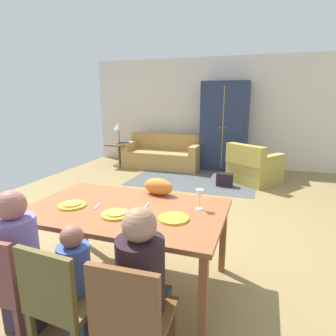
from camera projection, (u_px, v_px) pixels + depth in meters
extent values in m
cube|color=olive|center=(183.00, 209.00, 4.58)|extent=(6.79, 6.43, 0.02)
cube|color=beige|center=(219.00, 113.00, 7.26)|extent=(6.79, 0.10, 2.70)
cube|color=#965430|center=(126.00, 210.00, 2.59)|extent=(1.76, 1.08, 0.04)
cube|color=#965430|center=(17.00, 259.00, 2.49)|extent=(0.06, 0.06, 0.72)
cube|color=#965430|center=(203.00, 301.00, 1.98)|extent=(0.06, 0.06, 0.72)
cube|color=#965430|center=(83.00, 217.00, 3.38)|extent=(0.06, 0.06, 0.72)
cube|color=#965430|center=(223.00, 238.00, 2.86)|extent=(0.06, 0.06, 0.72)
cylinder|color=yellow|center=(72.00, 205.00, 2.62)|extent=(0.25, 0.25, 0.02)
cylinder|color=gold|center=(72.00, 204.00, 2.62)|extent=(0.17, 0.17, 0.01)
cylinder|color=yellow|center=(116.00, 214.00, 2.41)|extent=(0.25, 0.25, 0.02)
cylinder|color=gold|center=(116.00, 213.00, 2.41)|extent=(0.17, 0.17, 0.01)
cylinder|color=yellow|center=(174.00, 218.00, 2.34)|extent=(0.25, 0.25, 0.02)
cylinder|color=silver|center=(199.00, 209.00, 2.55)|extent=(0.06, 0.06, 0.01)
cylinder|color=silver|center=(199.00, 204.00, 2.54)|extent=(0.01, 0.01, 0.09)
cone|color=silver|center=(199.00, 194.00, 2.52)|extent=(0.07, 0.07, 0.09)
cube|color=silver|center=(97.00, 206.00, 2.62)|extent=(0.05, 0.15, 0.01)
cube|color=silver|center=(146.00, 206.00, 2.62)|extent=(0.04, 0.17, 0.01)
cube|color=brown|center=(14.00, 283.00, 2.06)|extent=(0.45, 0.45, 0.04)
cube|color=brown|center=(55.00, 298.00, 2.23)|extent=(0.04, 0.04, 0.41)
cube|color=brown|center=(16.00, 290.00, 2.32)|extent=(0.04, 0.04, 0.41)
cube|color=brown|center=(20.00, 334.00, 1.89)|extent=(0.04, 0.04, 0.41)
cube|color=#362F43|center=(32.00, 295.00, 2.23)|extent=(0.28, 0.36, 0.45)
cylinder|color=#806BBA|center=(17.00, 248.00, 2.05)|extent=(0.30, 0.30, 0.46)
sphere|color=#A86758|center=(11.00, 205.00, 1.97)|extent=(0.21, 0.21, 0.21)
cube|color=brown|center=(71.00, 298.00, 1.90)|extent=(0.45, 0.45, 0.04)
cube|color=brown|center=(45.00, 285.00, 1.68)|extent=(0.42, 0.07, 0.42)
cube|color=brown|center=(111.00, 316.00, 2.05)|extent=(0.04, 0.04, 0.41)
cube|color=brown|center=(71.00, 302.00, 2.19)|extent=(0.04, 0.04, 0.41)
cube|color=#3A4346|center=(84.00, 312.00, 2.06)|extent=(0.20, 0.26, 0.45)
cylinder|color=#3D5BB3|center=(74.00, 268.00, 1.92)|extent=(0.22, 0.22, 0.33)
sphere|color=#A36456|center=(72.00, 237.00, 1.86)|extent=(0.15, 0.15, 0.15)
cube|color=brown|center=(137.00, 315.00, 1.75)|extent=(0.44, 0.44, 0.04)
cube|color=brown|center=(123.00, 304.00, 1.52)|extent=(0.42, 0.06, 0.42)
cube|color=brown|center=(173.00, 330.00, 1.93)|extent=(0.04, 0.04, 0.41)
cube|color=brown|center=(124.00, 319.00, 2.02)|extent=(0.04, 0.04, 0.41)
cube|color=#364042|center=(146.00, 326.00, 1.93)|extent=(0.27, 0.35, 0.45)
cylinder|color=black|center=(141.00, 274.00, 1.75)|extent=(0.30, 0.30, 0.46)
sphere|color=#A97657|center=(139.00, 225.00, 1.67)|extent=(0.21, 0.21, 0.21)
ellipsoid|color=orange|center=(158.00, 186.00, 2.92)|extent=(0.34, 0.21, 0.17)
cube|color=#4D5052|center=(194.00, 179.00, 6.24)|extent=(2.60, 1.80, 0.01)
cube|color=#B58A48|center=(162.00, 159.00, 7.24)|extent=(1.90, 0.84, 0.42)
cube|color=#B58A48|center=(167.00, 141.00, 7.46)|extent=(1.90, 0.20, 0.40)
cube|color=#B58A48|center=(131.00, 145.00, 7.44)|extent=(0.18, 0.84, 0.20)
cube|color=#B58A48|center=(196.00, 149.00, 6.90)|extent=(0.18, 0.84, 0.20)
cube|color=#AD9740|center=(255.00, 172.00, 5.99)|extent=(1.18, 1.17, 0.42)
cube|color=#AD9740|center=(245.00, 155.00, 5.69)|extent=(0.82, 0.64, 0.40)
cube|color=#AD9740|center=(270.00, 160.00, 5.65)|extent=(0.62, 0.80, 0.20)
cube|color=#AD9740|center=(243.00, 155.00, 6.17)|extent=(0.62, 0.80, 0.20)
cube|color=#212C4A|center=(224.00, 126.00, 6.91)|extent=(1.10, 0.56, 2.10)
cube|color=#B88F33|center=(223.00, 128.00, 6.65)|extent=(0.02, 0.01, 1.89)
sphere|color=#B88F33|center=(220.00, 127.00, 6.66)|extent=(0.04, 0.04, 0.04)
sphere|color=#B88F33|center=(225.00, 128.00, 6.62)|extent=(0.04, 0.04, 0.04)
cube|color=brown|center=(119.00, 144.00, 7.32)|extent=(0.56, 0.56, 0.03)
cylinder|color=brown|center=(120.00, 155.00, 7.39)|extent=(0.08, 0.08, 0.55)
cylinder|color=brown|center=(120.00, 165.00, 7.45)|extent=(0.36, 0.36, 0.03)
cylinder|color=brown|center=(119.00, 143.00, 7.31)|extent=(0.16, 0.16, 0.02)
cylinder|color=brown|center=(119.00, 136.00, 7.27)|extent=(0.02, 0.02, 0.34)
cone|color=beige|center=(119.00, 126.00, 7.21)|extent=(0.26, 0.26, 0.18)
cube|color=#9F2B34|center=(126.00, 143.00, 7.30)|extent=(0.22, 0.16, 0.03)
cube|color=#304D7B|center=(125.00, 143.00, 7.21)|extent=(0.22, 0.16, 0.03)
cube|color=black|center=(225.00, 180.00, 5.72)|extent=(0.32, 0.16, 0.26)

